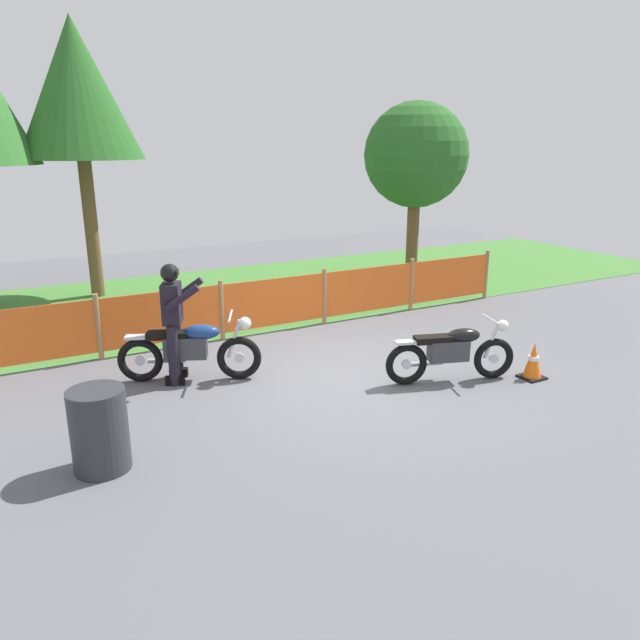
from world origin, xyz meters
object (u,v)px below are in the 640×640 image
Objects in this scene: rider_lead at (174,319)px; spare_drum at (99,430)px; motorcycle_trailing at (452,352)px; traffic_cone at (533,361)px; motorcycle_lead at (190,349)px.

rider_lead is 2.47m from spare_drum.
motorcycle_trailing is 1.22m from traffic_cone.
rider_lead is (-3.39, 1.89, 0.48)m from motorcycle_trailing.
traffic_cone is (4.49, -2.37, -0.66)m from rider_lead.
traffic_cone is (4.31, -2.29, -0.20)m from motorcycle_lead.
motorcycle_lead is 2.47m from spare_drum.
motorcycle_trailing is at bearing -4.60° from rider_lead.
motorcycle_lead reaches higher than motorcycle_trailing.
rider_lead reaches higher than motorcycle_lead.
motorcycle_trailing is 2.09× the size of spare_drum.
motorcycle_trailing is 4.76m from spare_drum.
motorcycle_lead is 4.89m from traffic_cone.
spare_drum reaches higher than traffic_cone.
motorcycle_lead is 0.49m from rider_lead.
motorcycle_trailing is at bearing 156.44° from traffic_cone.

